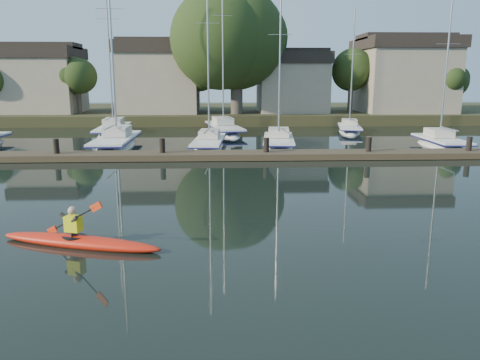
{
  "coord_description": "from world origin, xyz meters",
  "views": [
    {
      "loc": [
        0.35,
        -12.77,
        4.59
      ],
      "look_at": [
        1.0,
        2.68,
        1.2
      ],
      "focal_mm": 35.0,
      "sensor_mm": 36.0,
      "label": 1
    }
  ],
  "objects_px": {
    "sailboat_3": "(278,149)",
    "sailboat_7": "(349,134)",
    "dock": "(215,155)",
    "sailboat_2": "(209,150)",
    "sailboat_6": "(224,134)",
    "kayak": "(79,239)",
    "sailboat_4": "(440,150)",
    "sailboat_1": "(117,150)",
    "sailboat_5": "(114,136)"
  },
  "relations": [
    {
      "from": "sailboat_5",
      "to": "sailboat_6",
      "type": "relative_size",
      "value": 0.96
    },
    {
      "from": "sailboat_7",
      "to": "sailboat_6",
      "type": "bearing_deg",
      "value": -168.86
    },
    {
      "from": "sailboat_7",
      "to": "sailboat_3",
      "type": "bearing_deg",
      "value": -118.54
    },
    {
      "from": "sailboat_2",
      "to": "sailboat_3",
      "type": "distance_m",
      "value": 4.75
    },
    {
      "from": "dock",
      "to": "sailboat_4",
      "type": "bearing_deg",
      "value": 15.18
    },
    {
      "from": "sailboat_3",
      "to": "sailboat_4",
      "type": "bearing_deg",
      "value": 2.73
    },
    {
      "from": "sailboat_1",
      "to": "sailboat_6",
      "type": "distance_m",
      "value": 11.18
    },
    {
      "from": "dock",
      "to": "sailboat_3",
      "type": "xyz_separation_m",
      "value": [
        4.31,
        4.86,
        -0.39
      ]
    },
    {
      "from": "sailboat_4",
      "to": "sailboat_5",
      "type": "xyz_separation_m",
      "value": [
        -23.9,
        8.47,
        -0.01
      ]
    },
    {
      "from": "kayak",
      "to": "dock",
      "type": "bearing_deg",
      "value": 92.63
    },
    {
      "from": "kayak",
      "to": "sailboat_2",
      "type": "distance_m",
      "value": 19.18
    },
    {
      "from": "sailboat_1",
      "to": "sailboat_4",
      "type": "xyz_separation_m",
      "value": [
        22.01,
        -0.93,
        0.02
      ]
    },
    {
      "from": "dock",
      "to": "kayak",
      "type": "bearing_deg",
      "value": -104.28
    },
    {
      "from": "kayak",
      "to": "sailboat_1",
      "type": "xyz_separation_m",
      "value": [
        -3.11,
        19.32,
        -0.4
      ]
    },
    {
      "from": "sailboat_5",
      "to": "dock",
      "type": "bearing_deg",
      "value": -59.29
    },
    {
      "from": "sailboat_2",
      "to": "dock",
      "type": "bearing_deg",
      "value": -80.58
    },
    {
      "from": "sailboat_6",
      "to": "sailboat_7",
      "type": "relative_size",
      "value": 1.45
    },
    {
      "from": "sailboat_4",
      "to": "sailboat_7",
      "type": "distance_m",
      "value": 9.93
    },
    {
      "from": "sailboat_6",
      "to": "sailboat_7",
      "type": "xyz_separation_m",
      "value": [
        10.89,
        -0.14,
        0.02
      ]
    },
    {
      "from": "sailboat_3",
      "to": "sailboat_5",
      "type": "bearing_deg",
      "value": 155.43
    },
    {
      "from": "sailboat_5",
      "to": "kayak",
      "type": "bearing_deg",
      "value": -83.08
    },
    {
      "from": "sailboat_3",
      "to": "sailboat_7",
      "type": "height_order",
      "value": "sailboat_3"
    },
    {
      "from": "sailboat_4",
      "to": "sailboat_6",
      "type": "height_order",
      "value": "sailboat_6"
    },
    {
      "from": "dock",
      "to": "sailboat_5",
      "type": "bearing_deg",
      "value": 124.32
    },
    {
      "from": "sailboat_4",
      "to": "sailboat_6",
      "type": "xyz_separation_m",
      "value": [
        -14.64,
        9.34,
        0.0
      ]
    },
    {
      "from": "kayak",
      "to": "dock",
      "type": "relative_size",
      "value": 0.14
    },
    {
      "from": "dock",
      "to": "sailboat_3",
      "type": "relative_size",
      "value": 2.65
    },
    {
      "from": "sailboat_1",
      "to": "sailboat_3",
      "type": "xyz_separation_m",
      "value": [
        11.03,
        -0.22,
        0.02
      ]
    },
    {
      "from": "sailboat_4",
      "to": "sailboat_6",
      "type": "relative_size",
      "value": 0.72
    },
    {
      "from": "kayak",
      "to": "sailboat_3",
      "type": "xyz_separation_m",
      "value": [
        7.93,
        19.09,
        -0.38
      ]
    },
    {
      "from": "sailboat_3",
      "to": "sailboat_7",
      "type": "bearing_deg",
      "value": 56.03
    },
    {
      "from": "sailboat_3",
      "to": "sailboat_5",
      "type": "distance_m",
      "value": 15.07
    },
    {
      "from": "sailboat_1",
      "to": "sailboat_4",
      "type": "bearing_deg",
      "value": -3.27
    },
    {
      "from": "dock",
      "to": "sailboat_2",
      "type": "xyz_separation_m",
      "value": [
        -0.44,
        4.67,
        -0.38
      ]
    },
    {
      "from": "sailboat_3",
      "to": "sailboat_7",
      "type": "distance_m",
      "value": 11.15
    },
    {
      "from": "kayak",
      "to": "sailboat_6",
      "type": "height_order",
      "value": "sailboat_6"
    },
    {
      "from": "sailboat_1",
      "to": "sailboat_7",
      "type": "bearing_deg",
      "value": 23.52
    },
    {
      "from": "sailboat_3",
      "to": "sailboat_6",
      "type": "relative_size",
      "value": 0.78
    },
    {
      "from": "kayak",
      "to": "sailboat_6",
      "type": "relative_size",
      "value": 0.3
    },
    {
      "from": "sailboat_4",
      "to": "sailboat_7",
      "type": "relative_size",
      "value": 1.04
    },
    {
      "from": "kayak",
      "to": "sailboat_3",
      "type": "distance_m",
      "value": 20.68
    },
    {
      "from": "sailboat_1",
      "to": "sailboat_5",
      "type": "bearing_deg",
      "value": 103.2
    },
    {
      "from": "sailboat_7",
      "to": "sailboat_4",
      "type": "bearing_deg",
      "value": -55.96
    },
    {
      "from": "sailboat_2",
      "to": "sailboat_4",
      "type": "distance_m",
      "value": 15.73
    },
    {
      "from": "sailboat_4",
      "to": "sailboat_1",
      "type": "bearing_deg",
      "value": 179.35
    },
    {
      "from": "kayak",
      "to": "dock",
      "type": "height_order",
      "value": "kayak"
    },
    {
      "from": "kayak",
      "to": "sailboat_7",
      "type": "height_order",
      "value": "sailboat_7"
    },
    {
      "from": "sailboat_2",
      "to": "sailboat_5",
      "type": "distance_m",
      "value": 11.4
    },
    {
      "from": "sailboat_3",
      "to": "sailboat_5",
      "type": "height_order",
      "value": "sailboat_5"
    },
    {
      "from": "sailboat_6",
      "to": "sailboat_3",
      "type": "bearing_deg",
      "value": -76.84
    }
  ]
}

